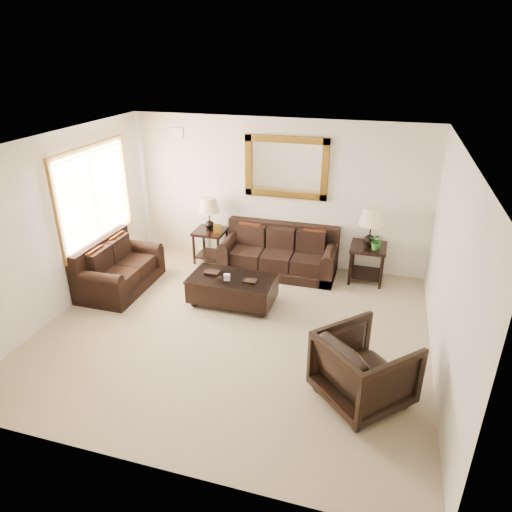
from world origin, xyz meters
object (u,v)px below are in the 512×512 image
(end_table_right, at_px, (370,235))
(coffee_table, at_px, (233,287))
(sofa, at_px, (279,256))
(end_table_left, at_px, (210,220))
(armchair, at_px, (365,366))
(loveseat, at_px, (117,271))

(end_table_right, xyz_separation_m, coffee_table, (-2.01, -1.42, -0.59))
(sofa, bearing_deg, coffee_table, -107.92)
(coffee_table, bearing_deg, end_table_left, 124.22)
(coffee_table, distance_m, armchair, 2.74)
(loveseat, relative_size, coffee_table, 1.10)
(loveseat, bearing_deg, end_table_right, -70.33)
(loveseat, relative_size, armchair, 1.59)
(sofa, bearing_deg, loveseat, -150.99)
(sofa, distance_m, end_table_right, 1.67)
(end_table_left, relative_size, armchair, 1.32)
(coffee_table, bearing_deg, sofa, 73.27)
(sofa, relative_size, coffee_table, 1.50)
(sofa, height_order, end_table_left, end_table_left)
(sofa, relative_size, armchair, 2.18)
(coffee_table, bearing_deg, loveseat, -177.90)
(sofa, height_order, coffee_table, sofa)
(coffee_table, height_order, armchair, armchair)
(loveseat, bearing_deg, coffee_table, -89.09)
(sofa, xyz_separation_m, end_table_right, (1.57, 0.07, 0.57))
(loveseat, bearing_deg, sofa, -60.99)
(end_table_right, xyz_separation_m, armchair, (0.17, -3.09, -0.40))
(sofa, relative_size, end_table_right, 1.55)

